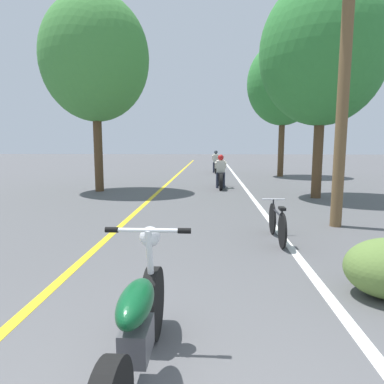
# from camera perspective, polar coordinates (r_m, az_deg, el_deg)

# --- Properties ---
(lane_stripe_center) EXTENTS (0.14, 48.00, 0.01)m
(lane_stripe_center) POSITION_cam_1_polar(r_m,az_deg,el_deg) (14.51, -4.65, 0.92)
(lane_stripe_center) COLOR yellow
(lane_stripe_center) RESTS_ON ground
(lane_stripe_edge) EXTENTS (0.14, 48.00, 0.01)m
(lane_stripe_edge) POSITION_cam_1_polar(r_m,az_deg,el_deg) (14.45, 8.70, 0.82)
(lane_stripe_edge) COLOR white
(lane_stripe_edge) RESTS_ON ground
(utility_pole) EXTENTS (1.10, 0.24, 5.69)m
(utility_pole) POSITION_cam_1_polar(r_m,az_deg,el_deg) (8.04, 23.94, 15.53)
(utility_pole) COLOR brown
(utility_pole) RESTS_ON ground
(roadside_tree_right_near) EXTENTS (3.99, 3.59, 6.96)m
(roadside_tree_right_near) POSITION_cam_1_polar(r_m,az_deg,el_deg) (12.40, 20.98, 20.86)
(roadside_tree_right_near) COLOR #513A23
(roadside_tree_right_near) RESTS_ON ground
(roadside_tree_right_far) EXTENTS (3.88, 3.49, 7.25)m
(roadside_tree_right_far) POSITION_cam_1_polar(r_m,az_deg,el_deg) (19.85, 14.98, 17.05)
(roadside_tree_right_far) COLOR #513A23
(roadside_tree_right_far) RESTS_ON ground
(roadside_tree_left) EXTENTS (3.94, 3.55, 7.14)m
(roadside_tree_left) POSITION_cam_1_polar(r_m,az_deg,el_deg) (13.79, -15.90, 20.59)
(roadside_tree_left) COLOR #513A23
(roadside_tree_left) RESTS_ON ground
(motorcycle_foreground) EXTENTS (0.73, 2.03, 1.09)m
(motorcycle_foreground) POSITION_cam_1_polar(r_m,az_deg,el_deg) (2.71, -9.07, -21.62)
(motorcycle_foreground) COLOR black
(motorcycle_foreground) RESTS_ON ground
(motorcycle_rider_lead) EXTENTS (0.50, 2.08, 1.37)m
(motorcycle_rider_lead) POSITION_cam_1_polar(r_m,az_deg,el_deg) (14.01, 4.78, 2.80)
(motorcycle_rider_lead) COLOR black
(motorcycle_rider_lead) RESTS_ON ground
(motorcycle_rider_far) EXTENTS (0.50, 2.19, 1.40)m
(motorcycle_rider_far) POSITION_cam_1_polar(r_m,az_deg,el_deg) (21.71, 3.98, 4.65)
(motorcycle_rider_far) COLOR black
(motorcycle_rider_far) RESTS_ON ground
(bicycle_parked) EXTENTS (0.44, 1.58, 0.72)m
(bicycle_parked) POSITION_cam_1_polar(r_m,az_deg,el_deg) (6.55, 14.00, -4.99)
(bicycle_parked) COLOR black
(bicycle_parked) RESTS_ON ground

